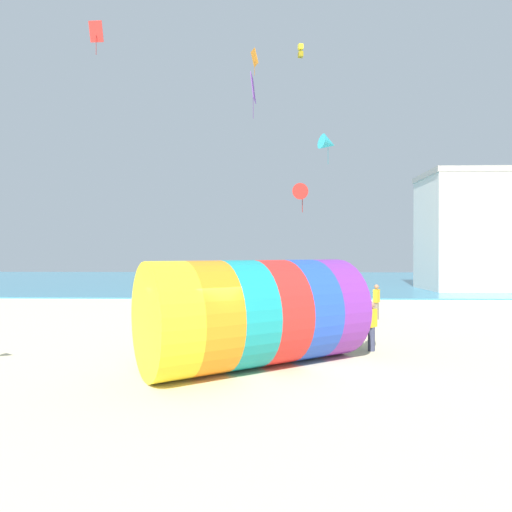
{
  "coord_description": "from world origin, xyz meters",
  "views": [
    {
      "loc": [
        1.88,
        -10.89,
        3.37
      ],
      "look_at": [
        1.48,
        3.06,
        3.27
      ],
      "focal_mm": 28.0,
      "sensor_mm": 36.0,
      "label": 1
    }
  ],
  "objects_px": {
    "bystander_mid_beach": "(376,301)",
    "kite_red_diamond": "(96,32)",
    "giant_inflatable_tube": "(255,313)",
    "kite_yellow_box": "(301,51)",
    "kite_purple_diamond": "(253,88)",
    "kite_orange_diamond": "(255,58)",
    "kite_handler": "(371,326)",
    "kite_cyan_delta": "(328,143)",
    "kite_red_delta": "(302,190)",
    "bystander_near_water": "(332,309)"
  },
  "relations": [
    {
      "from": "bystander_mid_beach",
      "to": "kite_red_diamond",
      "type": "bearing_deg",
      "value": 175.58
    },
    {
      "from": "giant_inflatable_tube",
      "to": "kite_yellow_box",
      "type": "relative_size",
      "value": 7.81
    },
    {
      "from": "kite_purple_diamond",
      "to": "kite_red_diamond",
      "type": "height_order",
      "value": "kite_red_diamond"
    },
    {
      "from": "kite_orange_diamond",
      "to": "giant_inflatable_tube",
      "type": "bearing_deg",
      "value": -88.1
    },
    {
      "from": "giant_inflatable_tube",
      "to": "kite_handler",
      "type": "relative_size",
      "value": 4.27
    },
    {
      "from": "kite_handler",
      "to": "kite_cyan_delta",
      "type": "height_order",
      "value": "kite_cyan_delta"
    },
    {
      "from": "kite_yellow_box",
      "to": "kite_cyan_delta",
      "type": "distance_m",
      "value": 6.68
    },
    {
      "from": "kite_yellow_box",
      "to": "kite_cyan_delta",
      "type": "bearing_deg",
      "value": 7.32
    },
    {
      "from": "giant_inflatable_tube",
      "to": "kite_cyan_delta",
      "type": "xyz_separation_m",
      "value": [
        4.63,
        16.21,
        9.51
      ]
    },
    {
      "from": "kite_purple_diamond",
      "to": "bystander_mid_beach",
      "type": "relative_size",
      "value": 1.61
    },
    {
      "from": "giant_inflatable_tube",
      "to": "kite_red_delta",
      "type": "bearing_deg",
      "value": 71.99
    },
    {
      "from": "kite_red_diamond",
      "to": "kite_orange_diamond",
      "type": "height_order",
      "value": "kite_orange_diamond"
    },
    {
      "from": "bystander_mid_beach",
      "to": "kite_purple_diamond",
      "type": "bearing_deg",
      "value": 136.61
    },
    {
      "from": "kite_cyan_delta",
      "to": "bystander_mid_beach",
      "type": "relative_size",
      "value": 1.17
    },
    {
      "from": "kite_red_diamond",
      "to": "kite_orange_diamond",
      "type": "distance_m",
      "value": 10.94
    },
    {
      "from": "kite_orange_diamond",
      "to": "bystander_near_water",
      "type": "relative_size",
      "value": 1.09
    },
    {
      "from": "bystander_near_water",
      "to": "kite_handler",
      "type": "bearing_deg",
      "value": -81.82
    },
    {
      "from": "kite_yellow_box",
      "to": "bystander_near_water",
      "type": "xyz_separation_m",
      "value": [
        0.65,
        -9.7,
        -16.63
      ]
    },
    {
      "from": "kite_orange_diamond",
      "to": "kite_red_delta",
      "type": "bearing_deg",
      "value": -76.52
    },
    {
      "from": "kite_handler",
      "to": "kite_red_delta",
      "type": "height_order",
      "value": "kite_red_delta"
    },
    {
      "from": "giant_inflatable_tube",
      "to": "kite_orange_diamond",
      "type": "xyz_separation_m",
      "value": [
        -0.54,
        16.35,
        15.63
      ]
    },
    {
      "from": "kite_purple_diamond",
      "to": "bystander_near_water",
      "type": "bearing_deg",
      "value": -64.87
    },
    {
      "from": "bystander_mid_beach",
      "to": "bystander_near_water",
      "type": "bearing_deg",
      "value": -139.72
    },
    {
      "from": "bystander_near_water",
      "to": "kite_yellow_box",
      "type": "bearing_deg",
      "value": 93.86
    },
    {
      "from": "giant_inflatable_tube",
      "to": "kite_orange_diamond",
      "type": "height_order",
      "value": "kite_orange_diamond"
    },
    {
      "from": "kite_red_delta",
      "to": "kite_orange_diamond",
      "type": "xyz_separation_m",
      "value": [
        -2.49,
        10.37,
        11.02
      ]
    },
    {
      "from": "kite_yellow_box",
      "to": "kite_red_delta",
      "type": "bearing_deg",
      "value": -94.22
    },
    {
      "from": "kite_red_diamond",
      "to": "bystander_mid_beach",
      "type": "xyz_separation_m",
      "value": [
        14.9,
        -1.15,
        -14.52
      ]
    },
    {
      "from": "kite_cyan_delta",
      "to": "bystander_near_water",
      "type": "height_order",
      "value": "kite_cyan_delta"
    },
    {
      "from": "kite_red_diamond",
      "to": "bystander_near_water",
      "type": "distance_m",
      "value": 19.4
    },
    {
      "from": "kite_yellow_box",
      "to": "bystander_mid_beach",
      "type": "xyz_separation_m",
      "value": [
        3.24,
        -7.51,
        -16.55
      ]
    },
    {
      "from": "kite_red_delta",
      "to": "kite_yellow_box",
      "type": "height_order",
      "value": "kite_yellow_box"
    },
    {
      "from": "kite_purple_diamond",
      "to": "kite_cyan_delta",
      "type": "bearing_deg",
      "value": 17.29
    },
    {
      "from": "bystander_near_water",
      "to": "bystander_mid_beach",
      "type": "height_order",
      "value": "bystander_mid_beach"
    },
    {
      "from": "kite_handler",
      "to": "kite_purple_diamond",
      "type": "height_order",
      "value": "kite_purple_diamond"
    },
    {
      "from": "kite_yellow_box",
      "to": "kite_cyan_delta",
      "type": "xyz_separation_m",
      "value": [
        1.95,
        0.25,
        -6.38
      ]
    },
    {
      "from": "kite_orange_diamond",
      "to": "bystander_near_water",
      "type": "xyz_separation_m",
      "value": [
        3.88,
        -10.09,
        -16.37
      ]
    },
    {
      "from": "kite_purple_diamond",
      "to": "kite_orange_diamond",
      "type": "height_order",
      "value": "kite_orange_diamond"
    },
    {
      "from": "kite_purple_diamond",
      "to": "kite_orange_diamond",
      "type": "xyz_separation_m",
      "value": [
        0.03,
        1.76,
        2.88
      ]
    },
    {
      "from": "kite_handler",
      "to": "kite_purple_diamond",
      "type": "bearing_deg",
      "value": 109.64
    },
    {
      "from": "kite_orange_diamond",
      "to": "kite_red_diamond",
      "type": "bearing_deg",
      "value": -141.35
    },
    {
      "from": "kite_orange_diamond",
      "to": "kite_yellow_box",
      "type": "bearing_deg",
      "value": -6.88
    },
    {
      "from": "kite_red_diamond",
      "to": "kite_purple_diamond",
      "type": "bearing_deg",
      "value": 30.68
    },
    {
      "from": "kite_yellow_box",
      "to": "bystander_mid_beach",
      "type": "distance_m",
      "value": 18.46
    },
    {
      "from": "kite_handler",
      "to": "kite_orange_diamond",
      "type": "height_order",
      "value": "kite_orange_diamond"
    },
    {
      "from": "kite_red_delta",
      "to": "bystander_near_water",
      "type": "xyz_separation_m",
      "value": [
        1.39,
        0.28,
        -5.36
      ]
    },
    {
      "from": "kite_orange_diamond",
      "to": "kite_yellow_box",
      "type": "xyz_separation_m",
      "value": [
        3.22,
        -0.39,
        0.26
      ]
    },
    {
      "from": "kite_red_delta",
      "to": "kite_cyan_delta",
      "type": "relative_size",
      "value": 0.68
    },
    {
      "from": "giant_inflatable_tube",
      "to": "bystander_mid_beach",
      "type": "xyz_separation_m",
      "value": [
        5.92,
        8.45,
        -0.66
      ]
    },
    {
      "from": "giant_inflatable_tube",
      "to": "kite_purple_diamond",
      "type": "relative_size",
      "value": 2.51
    }
  ]
}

